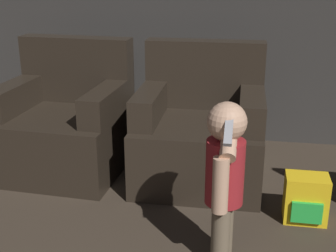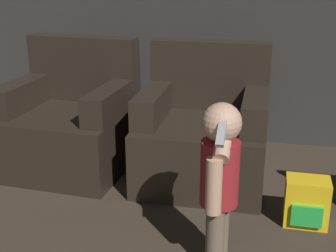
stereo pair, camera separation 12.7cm
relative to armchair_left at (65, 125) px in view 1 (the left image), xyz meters
name	(u,v)px [view 1 (the left image)]	position (x,y,z in m)	size (l,w,h in m)	color
armchair_left	(65,125)	(0.00, 0.00, 0.00)	(0.89, 0.85, 0.92)	black
armchair_right	(200,133)	(0.98, 0.00, 0.00)	(0.85, 0.81, 0.92)	black
person_toddler	(225,173)	(1.20, -0.98, 0.17)	(0.19, 0.33, 0.85)	brown
toy_backpack	(306,199)	(1.66, -0.49, -0.19)	(0.25, 0.19, 0.28)	yellow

